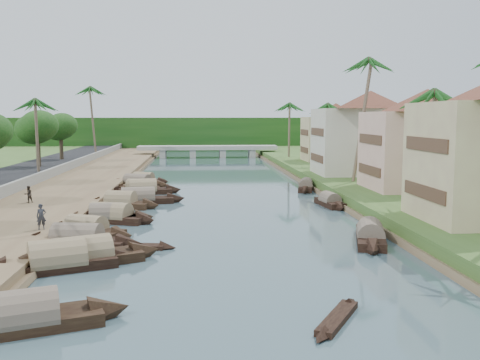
{
  "coord_description": "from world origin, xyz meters",
  "views": [
    {
      "loc": [
        -2.3,
        -36.45,
        8.22
      ],
      "look_at": [
        1.99,
        15.87,
        2.0
      ],
      "focal_mm": 40.0,
      "sensor_mm": 36.0,
      "label": 1
    }
  ],
  "objects": [
    {
      "name": "tree_6",
      "position": [
        24.0,
        30.87,
        6.18
      ],
      "size": [
        4.24,
        4.24,
        6.83
      ],
      "color": "#3F3424",
      "rests_on": "ground"
    },
    {
      "name": "sampan_5",
      "position": [
        -8.69,
        5.42,
        0.42
      ],
      "size": [
        7.13,
        4.17,
        2.24
      ],
      "rotation": [
        0.0,
        0.0,
        -0.38
      ],
      "color": "black",
      "rests_on": "ground"
    },
    {
      "name": "treeline",
      "position": [
        0.0,
        100.0,
        4.0
      ],
      "size": [
        120.0,
        14.0,
        8.0
      ],
      "color": "#133D10",
      "rests_on": "ground"
    },
    {
      "name": "sampan_2",
      "position": [
        -8.71,
        -6.78,
        0.42
      ],
      "size": [
        9.27,
        5.5,
        2.42
      ],
      "rotation": [
        0.0,
        0.0,
        0.42
      ],
      "color": "black",
      "rests_on": "ground"
    },
    {
      "name": "palm_2",
      "position": [
        15.0,
        19.89,
        13.86
      ],
      "size": [
        3.2,
        3.2,
        14.55
      ],
      "color": "brown",
      "rests_on": "ground"
    },
    {
      "name": "canoe_1",
      "position": [
        -6.38,
        -3.23,
        0.1
      ],
      "size": [
        5.72,
        1.8,
        0.91
      ],
      "rotation": [
        0.0,
        0.0,
        -0.16
      ],
      "color": "black",
      "rests_on": "ground"
    },
    {
      "name": "retaining_wall",
      "position": [
        -20.2,
        20.0,
        1.35
      ],
      "size": [
        0.4,
        180.0,
        1.1
      ],
      "primitive_type": "cube",
      "color": "slate",
      "rests_on": "left_bank"
    },
    {
      "name": "building_far",
      "position": [
        18.99,
        28.0,
        6.38
      ],
      "size": [
        15.59,
        15.59,
        10.2
      ],
      "color": "beige",
      "rests_on": "right_bank"
    },
    {
      "name": "person_near",
      "position": [
        -12.57,
        -0.72,
        1.66
      ],
      "size": [
        0.73,
        0.61,
        1.71
      ],
      "primitive_type": "imported",
      "rotation": [
        0.0,
        0.0,
        0.37
      ],
      "color": "#2A2C33",
      "rests_on": "left_bank"
    },
    {
      "name": "tree_4",
      "position": [
        -24.0,
        39.04,
        6.7
      ],
      "size": [
        5.12,
        5.12,
        7.48
      ],
      "color": "#3F3424",
      "rests_on": "ground"
    },
    {
      "name": "sampan_3",
      "position": [
        -9.83,
        -2.76,
        0.42
      ],
      "size": [
        8.89,
        3.4,
        2.33
      ],
      "rotation": [
        0.0,
        0.0,
        -0.19
      ],
      "color": "black",
      "rests_on": "ground"
    },
    {
      "name": "sampan_13",
      "position": [
        -8.86,
        30.16,
        0.41
      ],
      "size": [
        7.05,
        4.07,
        1.97
      ],
      "rotation": [
        0.0,
        0.0,
        -0.4
      ],
      "color": "black",
      "rests_on": "ground"
    },
    {
      "name": "left_bank",
      "position": [
        -16.0,
        20.0,
        0.4
      ],
      "size": [
        10.0,
        180.0,
        0.8
      ],
      "primitive_type": "cube",
      "color": "brown",
      "rests_on": "ground"
    },
    {
      "name": "tree_5",
      "position": [
        -24.0,
        51.71,
        6.52
      ],
      "size": [
        4.8,
        4.8,
        7.18
      ],
      "color": "#3F3424",
      "rests_on": "ground"
    },
    {
      "name": "ground",
      "position": [
        0.0,
        0.0,
        0.0
      ],
      "size": [
        220.0,
        220.0,
        0.0
      ],
      "primitive_type": "plane",
      "color": "#3D545C",
      "rests_on": "ground"
    },
    {
      "name": "palm_3",
      "position": [
        16.0,
        39.14,
        9.71
      ],
      "size": [
        3.2,
        3.2,
        10.25
      ],
      "color": "brown",
      "rests_on": "ground"
    },
    {
      "name": "sampan_12",
      "position": [
        -9.36,
        27.44,
        0.41
      ],
      "size": [
        8.58,
        5.28,
        2.1
      ],
      "rotation": [
        0.0,
        0.0,
        -0.46
      ],
      "color": "black",
      "rests_on": "ground"
    },
    {
      "name": "person_far",
      "position": [
        -16.86,
        10.72,
        1.54
      ],
      "size": [
        0.91,
        0.9,
        1.48
      ],
      "primitive_type": "imported",
      "rotation": [
        0.0,
        0.0,
        3.91
      ],
      "color": "#322A23",
      "rests_on": "left_bank"
    },
    {
      "name": "sampan_7",
      "position": [
        -9.67,
        6.86,
        0.41
      ],
      "size": [
        6.89,
        3.79,
        1.88
      ],
      "rotation": [
        0.0,
        0.0,
        -0.37
      ],
      "color": "black",
      "rests_on": "ground"
    },
    {
      "name": "palm_1",
      "position": [
        16.0,
        4.44,
        9.94
      ],
      "size": [
        3.2,
        3.2,
        10.49
      ],
      "color": "brown",
      "rests_on": "ground"
    },
    {
      "name": "palm_6",
      "position": [
        -22.0,
        31.84,
        10.02
      ],
      "size": [
        3.2,
        3.2,
        10.36
      ],
      "color": "brown",
      "rests_on": "ground"
    },
    {
      "name": "canoe_2",
      "position": [
        -10.28,
        20.24,
        0.1
      ],
      "size": [
        6.35,
        1.86,
        0.91
      ],
      "rotation": [
        0.0,
        0.0,
        -0.15
      ],
      "color": "black",
      "rests_on": "ground"
    },
    {
      "name": "sampan_16",
      "position": [
        10.01,
        22.43,
        0.4
      ],
      "size": [
        3.11,
        7.44,
        1.84
      ],
      "rotation": [
        0.0,
        0.0,
        1.32
      ],
      "color": "black",
      "rests_on": "ground"
    },
    {
      "name": "sampan_4",
      "position": [
        -9.92,
        0.45,
        0.41
      ],
      "size": [
        7.54,
        4.75,
        2.16
      ],
      "rotation": [
        0.0,
        0.0,
        -0.45
      ],
      "color": "black",
      "rests_on": "ground"
    },
    {
      "name": "sampan_14",
      "position": [
        9.12,
        -2.68,
        0.41
      ],
      "size": [
        3.81,
        8.63,
        2.08
      ],
      "rotation": [
        0.0,
        0.0,
        1.3
      ],
      "color": "black",
      "rests_on": "ground"
    },
    {
      "name": "sampan_15",
      "position": [
        9.99,
        11.5,
        0.4
      ],
      "size": [
        2.14,
        6.53,
        1.79
      ],
      "rotation": [
        0.0,
        0.0,
        1.7
      ],
      "color": "black",
      "rests_on": "ground"
    },
    {
      "name": "building_distant",
      "position": [
        19.99,
        48.0,
        5.88
      ],
      "size": [
        12.62,
        12.62,
        9.2
      ],
      "color": "#C8BE86",
      "rests_on": "right_bank"
    },
    {
      "name": "sampan_0",
      "position": [
        -9.24,
        -16.0,
        0.42
      ],
      "size": [
        8.96,
        4.55,
        2.32
      ],
      "rotation": [
        0.0,
        0.0,
        0.33
      ],
      "color": "black",
      "rests_on": "ground"
    },
    {
      "name": "sampan_8",
      "position": [
        -9.16,
        12.07,
        0.42
      ],
      "size": [
        7.63,
        3.55,
        2.29
      ],
      "rotation": [
        0.0,
        0.0,
        -0.25
      ],
      "color": "black",
      "rests_on": "ground"
    },
    {
      "name": "bridge",
      "position": [
        0.0,
        72.0,
        1.72
      ],
      "size": [
        28.0,
        4.0,
        2.4
      ],
      "color": "#99988F",
      "rests_on": "ground"
    },
    {
      "name": "sampan_11",
      "position": [
        -8.05,
        20.9,
        0.42
      ],
      "size": [
        8.65,
        3.09,
        2.41
      ],
      "rotation": [
        0.0,
        0.0,
        0.15
      ],
      "color": "black",
      "rests_on": "ground"
    },
    {
      "name": "building_mid",
      "position": [
        19.99,
        14.0,
        6.13
      ],
      "size": [
        14.11,
        14.11,
        9.7
      ],
      "color": "#D6AB97",
      "rests_on": "right_bank"
    },
    {
      "name": "sampan_10",
      "position": [
        -8.84,
        23.1,
        0.41
      ],
      "size": [
        6.62,
        3.5,
        1.86
      ],
      "rotation": [
        0.0,
        0.0,
        -0.34
      ],
      "color": "black",
      "rests_on": "ground"
    },
    {
      "name": "sampan_9",
      "position": [
        -7.88,
        14.54,
        0.42
      ],
      "size": [
        9.36,
        3.07,
        2.31
      ],
      "rotation": [
        0.0,
        0.0,
        0.14
      ],
      "color": "black",
      "rests_on": "ground"
    },
    {
      "name": "canoe_0",
      "position": [
        3.33,
        -16.08,
        0.1
      ],
      "size": [
        3.34,
        4.87,
        0.7
      ],
      "rotation": [
        0.0,
        0.0,
        1.02
      ],
      "color": "black",
      "rests_on": "ground"
    },
    {
      "name": "sampan_6",
      "position": [
        -9.34,
        5.41,
        0.42
      ],
      "size": [
        7.56,
        2.29,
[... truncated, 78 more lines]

